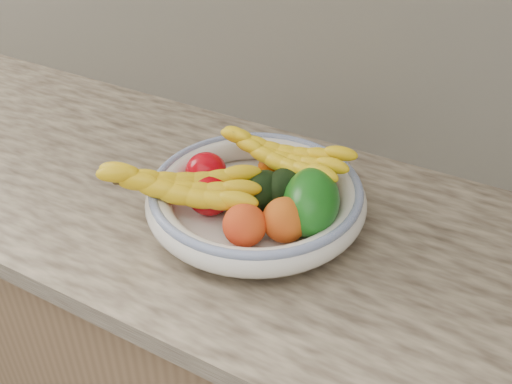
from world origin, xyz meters
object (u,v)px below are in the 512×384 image
at_px(banana_bunch_back, 282,159).
at_px(banana_bunch_front, 180,190).
at_px(green_mango, 311,202).
at_px(fruit_bowl, 256,197).

xyz_separation_m(banana_bunch_back, banana_bunch_front, (-0.11, -0.16, -0.01)).
bearing_deg(green_mango, banana_bunch_front, 179.63).
bearing_deg(banana_bunch_back, green_mango, -37.64).
height_order(fruit_bowl, banana_bunch_back, banana_bunch_back).
height_order(fruit_bowl, green_mango, green_mango).
height_order(green_mango, banana_bunch_front, green_mango).
xyz_separation_m(fruit_bowl, banana_bunch_front, (-0.10, -0.09, 0.03)).
bearing_deg(banana_bunch_back, fruit_bowl, -96.16).
xyz_separation_m(green_mango, banana_bunch_front, (-0.21, -0.09, 0.01)).
bearing_deg(green_mango, banana_bunch_back, 117.66).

